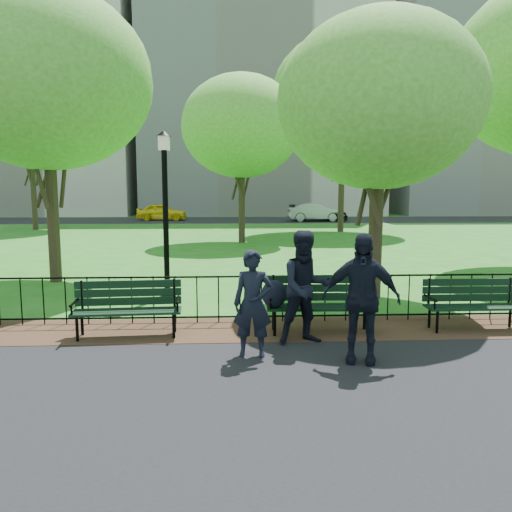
{
  "coord_description": "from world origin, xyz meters",
  "views": [
    {
      "loc": [
        -1.14,
        -7.11,
        2.46
      ],
      "look_at": [
        -0.73,
        1.5,
        1.33
      ],
      "focal_mm": 35.0,
      "sensor_mm": 36.0,
      "label": 1
    }
  ],
  "objects_px": {
    "taxi": "(162,212)",
    "sedan_silver": "(315,212)",
    "person_left": "(253,303)",
    "person_mid": "(306,287)",
    "park_bench_main": "(300,296)",
    "tree_far_c": "(241,126)",
    "park_bench_left_a": "(128,302)",
    "person_right": "(361,298)",
    "tree_far_w": "(29,111)",
    "lamppost": "(165,208)",
    "tree_far_e": "(343,94)",
    "tree_near_w": "(46,80)",
    "tree_near_e": "(380,102)",
    "sedan_dark": "(319,213)",
    "park_bench_right_a": "(473,299)"
  },
  "relations": [
    {
      "from": "park_bench_main",
      "to": "tree_far_c",
      "type": "height_order",
      "value": "tree_far_c"
    },
    {
      "from": "tree_near_w",
      "to": "tree_near_e",
      "type": "relative_size",
      "value": 1.2
    },
    {
      "from": "person_right",
      "to": "sedan_dark",
      "type": "xyz_separation_m",
      "value": [
        5.22,
        33.43,
        -0.25
      ]
    },
    {
      "from": "person_right",
      "to": "sedan_silver",
      "type": "relative_size",
      "value": 0.42
    },
    {
      "from": "lamppost",
      "to": "tree_near_w",
      "type": "bearing_deg",
      "value": 148.04
    },
    {
      "from": "park_bench_main",
      "to": "sedan_silver",
      "type": "height_order",
      "value": "sedan_silver"
    },
    {
      "from": "park_bench_left_a",
      "to": "lamppost",
      "type": "bearing_deg",
      "value": 81.66
    },
    {
      "from": "park_bench_right_a",
      "to": "tree_near_e",
      "type": "xyz_separation_m",
      "value": [
        -0.98,
        2.77,
        3.85
      ]
    },
    {
      "from": "person_right",
      "to": "tree_far_w",
      "type": "bearing_deg",
      "value": 134.45
    },
    {
      "from": "park_bench_left_a",
      "to": "sedan_dark",
      "type": "xyz_separation_m",
      "value": [
        8.83,
        31.95,
        0.11
      ]
    },
    {
      "from": "tree_far_w",
      "to": "person_mid",
      "type": "bearing_deg",
      "value": -60.82
    },
    {
      "from": "park_bench_left_a",
      "to": "taxi",
      "type": "height_order",
      "value": "taxi"
    },
    {
      "from": "tree_far_c",
      "to": "tree_far_e",
      "type": "bearing_deg",
      "value": 44.06
    },
    {
      "from": "tree_far_c",
      "to": "tree_far_e",
      "type": "xyz_separation_m",
      "value": [
        6.05,
        5.85,
        2.58
      ]
    },
    {
      "from": "tree_near_w",
      "to": "person_right",
      "type": "bearing_deg",
      "value": -45.54
    },
    {
      "from": "park_bench_left_a",
      "to": "person_right",
      "type": "bearing_deg",
      "value": -26.26
    },
    {
      "from": "tree_far_e",
      "to": "taxi",
      "type": "xyz_separation_m",
      "value": [
        -12.31,
        12.11,
        -7.3
      ]
    },
    {
      "from": "park_bench_right_a",
      "to": "park_bench_left_a",
      "type": "bearing_deg",
      "value": -178.96
    },
    {
      "from": "person_right",
      "to": "park_bench_main",
      "type": "bearing_deg",
      "value": 129.15
    },
    {
      "from": "lamppost",
      "to": "tree_far_c",
      "type": "bearing_deg",
      "value": 80.7
    },
    {
      "from": "tree_far_e",
      "to": "person_left",
      "type": "height_order",
      "value": "tree_far_e"
    },
    {
      "from": "tree_near_e",
      "to": "tree_far_e",
      "type": "bearing_deg",
      "value": 80.04
    },
    {
      "from": "lamppost",
      "to": "person_right",
      "type": "xyz_separation_m",
      "value": [
        3.36,
        -4.72,
        -1.13
      ]
    },
    {
      "from": "person_mid",
      "to": "person_right",
      "type": "height_order",
      "value": "person_right"
    },
    {
      "from": "person_mid",
      "to": "tree_far_w",
      "type": "bearing_deg",
      "value": 108.43
    },
    {
      "from": "tree_far_e",
      "to": "tree_far_w",
      "type": "height_order",
      "value": "tree_far_e"
    },
    {
      "from": "person_mid",
      "to": "taxi",
      "type": "bearing_deg",
      "value": 90.87
    },
    {
      "from": "tree_near_w",
      "to": "tree_far_w",
      "type": "distance_m",
      "value": 20.17
    },
    {
      "from": "person_left",
      "to": "park_bench_left_a",
      "type": "bearing_deg",
      "value": 157.06
    },
    {
      "from": "park_bench_left_a",
      "to": "lamppost",
      "type": "xyz_separation_m",
      "value": [
        0.25,
        3.24,
        1.49
      ]
    },
    {
      "from": "tree_far_w",
      "to": "taxi",
      "type": "bearing_deg",
      "value": 55.16
    },
    {
      "from": "person_left",
      "to": "person_right",
      "type": "relative_size",
      "value": 0.85
    },
    {
      "from": "person_left",
      "to": "person_mid",
      "type": "height_order",
      "value": "person_mid"
    },
    {
      "from": "taxi",
      "to": "person_right",
      "type": "bearing_deg",
      "value": -164.03
    },
    {
      "from": "sedan_silver",
      "to": "park_bench_main",
      "type": "bearing_deg",
      "value": 168.26
    },
    {
      "from": "park_bench_left_a",
      "to": "tree_far_w",
      "type": "distance_m",
      "value": 26.97
    },
    {
      "from": "tree_far_c",
      "to": "person_mid",
      "type": "distance_m",
      "value": 16.62
    },
    {
      "from": "park_bench_right_a",
      "to": "sedan_silver",
      "type": "relative_size",
      "value": 0.39
    },
    {
      "from": "sedan_silver",
      "to": "taxi",
      "type": "bearing_deg",
      "value": 79.42
    },
    {
      "from": "tree_far_w",
      "to": "park_bench_right_a",
      "type": "bearing_deg",
      "value": -54.82
    },
    {
      "from": "lamppost",
      "to": "tree_far_e",
      "type": "relative_size",
      "value": 0.33
    },
    {
      "from": "taxi",
      "to": "lamppost",
      "type": "bearing_deg",
      "value": -168.31
    },
    {
      "from": "taxi",
      "to": "park_bench_right_a",
      "type": "bearing_deg",
      "value": -159.54
    },
    {
      "from": "person_left",
      "to": "sedan_dark",
      "type": "relative_size",
      "value": 0.34
    },
    {
      "from": "tree_far_w",
      "to": "park_bench_main",
      "type": "bearing_deg",
      "value": -60.26
    },
    {
      "from": "person_mid",
      "to": "lamppost",
      "type": "bearing_deg",
      "value": 114.71
    },
    {
      "from": "taxi",
      "to": "sedan_silver",
      "type": "distance_m",
      "value": 12.63
    },
    {
      "from": "lamppost",
      "to": "person_right",
      "type": "bearing_deg",
      "value": -54.55
    },
    {
      "from": "park_bench_main",
      "to": "tree_near_e",
      "type": "relative_size",
      "value": 0.31
    },
    {
      "from": "tree_far_c",
      "to": "tree_far_w",
      "type": "height_order",
      "value": "tree_far_w"
    }
  ]
}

